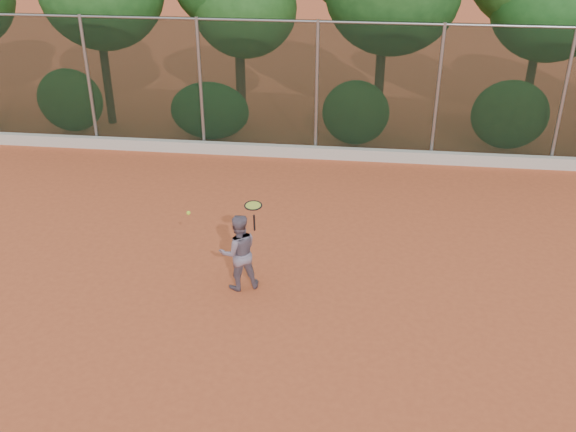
# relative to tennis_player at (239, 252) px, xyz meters

# --- Properties ---
(ground) EXTENTS (80.00, 80.00, 0.00)m
(ground) POSITION_rel_tennis_player_xyz_m (0.81, -0.58, -0.71)
(ground) COLOR #C1542D
(ground) RESTS_ON ground
(concrete_curb) EXTENTS (24.00, 0.20, 0.30)m
(concrete_curb) POSITION_rel_tennis_player_xyz_m (0.81, 6.24, -0.56)
(concrete_curb) COLOR beige
(concrete_curb) RESTS_ON ground
(tennis_player) EXTENTS (0.84, 0.76, 1.41)m
(tennis_player) POSITION_rel_tennis_player_xyz_m (0.00, 0.00, 0.00)
(tennis_player) COLOR slate
(tennis_player) RESTS_ON ground
(chainlink_fence) EXTENTS (24.09, 0.09, 3.50)m
(chainlink_fence) POSITION_rel_tennis_player_xyz_m (0.81, 6.42, 1.15)
(chainlink_fence) COLOR black
(chainlink_fence) RESTS_ON ground
(tennis_racket) EXTENTS (0.31, 0.31, 0.53)m
(tennis_racket) POSITION_rel_tennis_player_xyz_m (0.31, -0.16, 0.96)
(tennis_racket) COLOR black
(tennis_racket) RESTS_ON ground
(tennis_ball_in_flight) EXTENTS (0.07, 0.07, 0.07)m
(tennis_ball_in_flight) POSITION_rel_tennis_player_xyz_m (-0.79, -0.15, 0.79)
(tennis_ball_in_flight) COLOR #C4E934
(tennis_ball_in_flight) RESTS_ON ground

